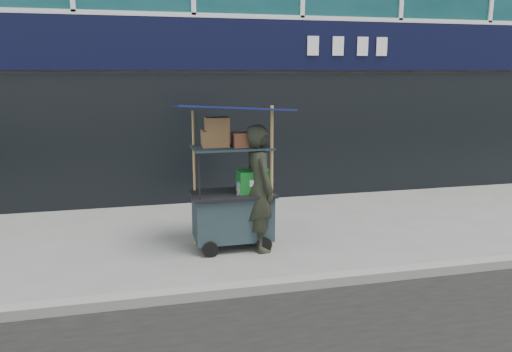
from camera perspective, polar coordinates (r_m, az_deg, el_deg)
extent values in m
plane|color=slate|center=(5.89, -1.82, -12.53)|extent=(80.00, 80.00, 0.00)
cube|color=gray|center=(5.69, -1.40, -12.79)|extent=(80.00, 0.18, 0.12)
cube|color=black|center=(9.19, -7.03, 14.70)|extent=(15.68, 0.06, 0.90)
cube|color=black|center=(9.30, -6.79, 4.17)|extent=(15.68, 0.04, 2.40)
cube|color=#1B292D|center=(7.00, -2.70, -4.65)|extent=(1.07, 0.63, 0.62)
cylinder|color=black|center=(6.74, -5.26, -8.37)|extent=(0.21, 0.05, 0.21)
cylinder|color=black|center=(6.88, 0.94, -7.89)|extent=(0.21, 0.05, 0.21)
cube|color=black|center=(6.91, -2.72, -2.04)|extent=(1.14, 0.70, 0.04)
cylinder|color=black|center=(6.51, -6.50, -0.14)|extent=(0.03, 0.03, 0.66)
cylinder|color=black|center=(6.70, 1.79, 0.28)|extent=(0.03, 0.03, 0.66)
cylinder|color=black|center=(7.03, -7.08, 0.74)|extent=(0.03, 0.03, 0.66)
cylinder|color=black|center=(7.20, 0.64, 1.10)|extent=(0.03, 0.03, 0.66)
cube|color=#1B292D|center=(6.79, -2.78, 3.27)|extent=(1.07, 0.63, 0.03)
cylinder|color=#A07F48|center=(6.72, 1.78, -0.46)|extent=(0.04, 0.04, 1.99)
cylinder|color=#A07F48|center=(7.05, -7.05, -0.32)|extent=(0.04, 0.04, 1.91)
cube|color=#0B0E42|center=(6.73, -2.82, 7.76)|extent=(1.52, 1.07, 0.18)
cube|color=#0D5815|center=(6.89, -0.24, -0.59)|extent=(0.45, 0.31, 0.31)
cylinder|color=silver|center=(6.73, -1.99, -1.49)|extent=(0.06, 0.06, 0.18)
cylinder|color=#184DB4|center=(6.71, -2.00, -0.68)|extent=(0.03, 0.03, 0.02)
cube|color=brown|center=(6.77, -4.71, 4.29)|extent=(0.36, 0.27, 0.22)
cube|color=olive|center=(6.76, -1.24, 4.20)|extent=(0.34, 0.25, 0.20)
cube|color=brown|center=(6.74, -4.49, 5.96)|extent=(0.31, 0.23, 0.18)
imported|color=#262A1F|center=(6.80, 0.38, -1.40)|extent=(0.52, 0.70, 1.74)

